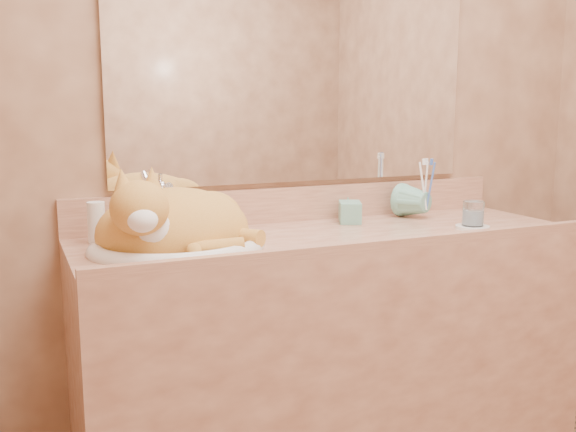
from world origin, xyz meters
name	(u,v)px	position (x,y,z in m)	size (l,w,h in m)	color
wall_back	(298,105)	(0.00, 1.00, 1.25)	(2.40, 0.02, 2.50)	brown
vanity_counter	(332,362)	(0.00, 0.72, 0.42)	(1.60, 0.55, 0.85)	#925841
mirror	(299,63)	(0.00, 0.99, 1.39)	(1.30, 0.02, 0.80)	white
sink_basin	(177,223)	(-0.50, 0.70, 0.93)	(0.49, 0.41, 0.15)	white
faucet	(162,208)	(-0.50, 0.89, 0.94)	(0.05, 0.13, 0.18)	white
cat	(171,222)	(-0.52, 0.72, 0.93)	(0.45, 0.37, 0.24)	#BF7C2C
soap_dispenser	(352,202)	(0.12, 0.83, 0.93)	(0.07, 0.07, 0.16)	#6AA994
toothbrush_cup	(427,204)	(0.42, 0.82, 0.91)	(0.12, 0.12, 0.11)	#6AA994
toothbrushes	(427,183)	(0.42, 0.82, 0.98)	(0.04, 0.04, 0.22)	white
saucer	(472,227)	(0.46, 0.62, 0.85)	(0.11, 0.11, 0.01)	white
water_glass	(473,214)	(0.46, 0.62, 0.90)	(0.07, 0.07, 0.08)	white
lotion_bottle	(96,223)	(-0.70, 0.88, 0.91)	(0.05, 0.05, 0.12)	white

